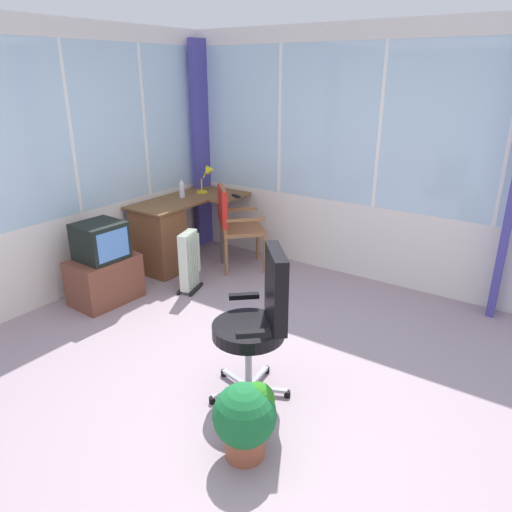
{
  "coord_description": "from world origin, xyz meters",
  "views": [
    {
      "loc": [
        -2.4,
        -1.78,
        2.17
      ],
      "look_at": [
        0.98,
        0.55,
        0.58
      ],
      "focal_mm": 33.67,
      "sensor_mm": 36.0,
      "label": 1
    }
  ],
  "objects_px": {
    "tv_remote": "(236,196)",
    "spray_bottle": "(182,189)",
    "space_heater": "(190,260)",
    "potted_plant": "(246,417)",
    "desk_lamp": "(209,175)",
    "office_chair": "(260,315)",
    "tv_on_stand": "(103,267)",
    "wooden_armchair": "(231,218)",
    "desk": "(162,236)"
  },
  "relations": [
    {
      "from": "desk",
      "to": "potted_plant",
      "type": "height_order",
      "value": "desk"
    },
    {
      "from": "desk",
      "to": "tv_on_stand",
      "type": "bearing_deg",
      "value": -173.74
    },
    {
      "from": "desk",
      "to": "spray_bottle",
      "type": "relative_size",
      "value": 6.4
    },
    {
      "from": "desk_lamp",
      "to": "tv_remote",
      "type": "bearing_deg",
      "value": -91.54
    },
    {
      "from": "tv_on_stand",
      "to": "space_heater",
      "type": "distance_m",
      "value": 0.86
    },
    {
      "from": "tv_remote",
      "to": "potted_plant",
      "type": "height_order",
      "value": "tv_remote"
    },
    {
      "from": "office_chair",
      "to": "tv_on_stand",
      "type": "height_order",
      "value": "office_chair"
    },
    {
      "from": "desk_lamp",
      "to": "office_chair",
      "type": "height_order",
      "value": "desk_lamp"
    },
    {
      "from": "office_chair",
      "to": "space_heater",
      "type": "relative_size",
      "value": 1.69
    },
    {
      "from": "desk",
      "to": "potted_plant",
      "type": "xyz_separation_m",
      "value": [
        -1.81,
        -2.48,
        -0.14
      ]
    },
    {
      "from": "desk",
      "to": "tv_on_stand",
      "type": "distance_m",
      "value": 0.92
    },
    {
      "from": "office_chair",
      "to": "tv_on_stand",
      "type": "bearing_deg",
      "value": 80.71
    },
    {
      "from": "desk_lamp",
      "to": "office_chair",
      "type": "xyz_separation_m",
      "value": [
        -2.06,
        -2.16,
        -0.36
      ]
    },
    {
      "from": "spray_bottle",
      "to": "office_chair",
      "type": "distance_m",
      "value": 2.82
    },
    {
      "from": "potted_plant",
      "to": "tv_on_stand",
      "type": "bearing_deg",
      "value": 69.41
    },
    {
      "from": "tv_on_stand",
      "to": "spray_bottle",
      "type": "bearing_deg",
      "value": 6.55
    },
    {
      "from": "desk_lamp",
      "to": "tv_on_stand",
      "type": "xyz_separation_m",
      "value": [
        -1.72,
        -0.06,
        -0.63
      ]
    },
    {
      "from": "tv_on_stand",
      "to": "desk",
      "type": "bearing_deg",
      "value": 6.26
    },
    {
      "from": "office_chair",
      "to": "space_heater",
      "type": "bearing_deg",
      "value": 56.92
    },
    {
      "from": "tv_remote",
      "to": "tv_on_stand",
      "type": "height_order",
      "value": "tv_on_stand"
    },
    {
      "from": "wooden_armchair",
      "to": "potted_plant",
      "type": "bearing_deg",
      "value": -140.96
    },
    {
      "from": "tv_remote",
      "to": "wooden_armchair",
      "type": "bearing_deg",
      "value": -128.67
    },
    {
      "from": "wooden_armchair",
      "to": "tv_on_stand",
      "type": "distance_m",
      "value": 1.52
    },
    {
      "from": "wooden_armchair",
      "to": "space_heater",
      "type": "relative_size",
      "value": 1.52
    },
    {
      "from": "tv_on_stand",
      "to": "space_heater",
      "type": "relative_size",
      "value": 1.28
    },
    {
      "from": "spray_bottle",
      "to": "potted_plant",
      "type": "relative_size",
      "value": 0.45
    },
    {
      "from": "desk_lamp",
      "to": "space_heater",
      "type": "distance_m",
      "value": 1.35
    },
    {
      "from": "tv_remote",
      "to": "spray_bottle",
      "type": "bearing_deg",
      "value": 151.0
    },
    {
      "from": "desk",
      "to": "wooden_armchair",
      "type": "distance_m",
      "value": 0.81
    },
    {
      "from": "spray_bottle",
      "to": "tv_on_stand",
      "type": "xyz_separation_m",
      "value": [
        -1.33,
        -0.15,
        -0.52
      ]
    },
    {
      "from": "tv_on_stand",
      "to": "space_heater",
      "type": "height_order",
      "value": "tv_on_stand"
    },
    {
      "from": "tv_remote",
      "to": "space_heater",
      "type": "xyz_separation_m",
      "value": [
        -1.01,
        -0.15,
        -0.46
      ]
    },
    {
      "from": "space_heater",
      "to": "potted_plant",
      "type": "distance_m",
      "value": 2.45
    },
    {
      "from": "desk",
      "to": "desk_lamp",
      "type": "height_order",
      "value": "desk_lamp"
    },
    {
      "from": "desk_lamp",
      "to": "space_heater",
      "type": "bearing_deg",
      "value": -150.72
    },
    {
      "from": "desk_lamp",
      "to": "spray_bottle",
      "type": "distance_m",
      "value": 0.41
    },
    {
      "from": "desk",
      "to": "wooden_armchair",
      "type": "relative_size",
      "value": 1.42
    },
    {
      "from": "tv_remote",
      "to": "spray_bottle",
      "type": "height_order",
      "value": "spray_bottle"
    },
    {
      "from": "spray_bottle",
      "to": "office_chair",
      "type": "bearing_deg",
      "value": -126.6
    },
    {
      "from": "desk",
      "to": "tv_remote",
      "type": "xyz_separation_m",
      "value": [
        0.79,
        -0.47,
        0.37
      ]
    },
    {
      "from": "office_chair",
      "to": "desk_lamp",
      "type": "bearing_deg",
      "value": 46.4
    },
    {
      "from": "spray_bottle",
      "to": "desk_lamp",
      "type": "bearing_deg",
      "value": -13.52
    },
    {
      "from": "tv_remote",
      "to": "tv_on_stand",
      "type": "xyz_separation_m",
      "value": [
        -1.71,
        0.37,
        -0.42
      ]
    },
    {
      "from": "wooden_armchair",
      "to": "potted_plant",
      "type": "relative_size",
      "value": 2.01
    },
    {
      "from": "desk_lamp",
      "to": "potted_plant",
      "type": "xyz_separation_m",
      "value": [
        -2.61,
        -2.44,
        -0.71
      ]
    },
    {
      "from": "tv_remote",
      "to": "wooden_armchair",
      "type": "relative_size",
      "value": 0.15
    },
    {
      "from": "office_chair",
      "to": "space_heater",
      "type": "height_order",
      "value": "office_chair"
    },
    {
      "from": "tv_remote",
      "to": "space_heater",
      "type": "relative_size",
      "value": 0.23
    },
    {
      "from": "tv_remote",
      "to": "wooden_armchair",
      "type": "distance_m",
      "value": 0.37
    },
    {
      "from": "space_heater",
      "to": "office_chair",
      "type": "bearing_deg",
      "value": -123.08
    }
  ]
}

